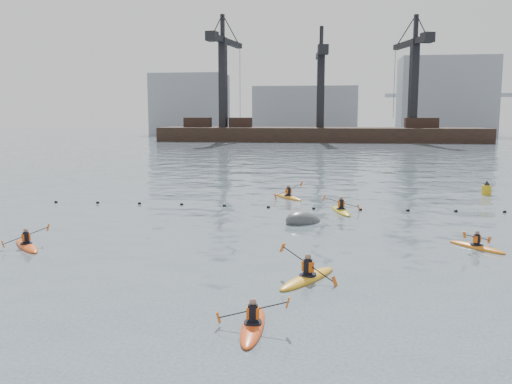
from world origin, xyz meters
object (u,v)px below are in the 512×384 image
at_px(kayaker_0, 253,325).
at_px(kayaker_1, 308,277).
at_px(mooring_buoy, 304,222).
at_px(nav_buoy, 486,190).
at_px(kayaker_5, 288,197).
at_px(kayaker_2, 27,245).
at_px(kayaker_4, 477,246).
at_px(kayaker_3, 341,210).

distance_m(kayaker_0, kayaker_1, 5.03).
relative_size(mooring_buoy, nav_buoy, 1.99).
bearing_deg(mooring_buoy, nav_buoy, 42.89).
bearing_deg(mooring_buoy, kayaker_0, -92.79).
xyz_separation_m(kayaker_0, kayaker_1, (1.41, 4.83, 0.01)).
distance_m(kayaker_0, kayaker_5, 24.68).
relative_size(kayaker_0, kayaker_2, 1.16).
distance_m(kayaker_2, kayaker_4, 21.02).
distance_m(kayaker_0, kayaker_4, 14.02).
height_order(kayaker_0, mooring_buoy, kayaker_0).
bearing_deg(kayaker_3, kayaker_5, 111.24).
bearing_deg(kayaker_5, mooring_buoy, -115.47).
bearing_deg(nav_buoy, mooring_buoy, -137.11).
distance_m(kayaker_0, nav_buoy, 31.62).
relative_size(kayaker_0, mooring_buoy, 1.27).
relative_size(kayaker_0, kayaker_1, 0.92).
height_order(kayaker_0, kayaker_1, kayaker_1).
distance_m(mooring_buoy, nav_buoy, 18.38).
xyz_separation_m(kayaker_1, kayaker_2, (-13.26, 3.36, -0.01)).
xyz_separation_m(kayaker_2, kayaker_5, (11.10, 16.48, 0.01)).
bearing_deg(kayaker_4, nav_buoy, -146.99).
xyz_separation_m(mooring_buoy, nav_buoy, (13.46, 12.51, 0.38)).
xyz_separation_m(kayaker_1, kayaker_3, (1.57, 14.56, -0.00)).
xyz_separation_m(kayaker_1, kayaker_4, (7.60, 5.91, -0.02)).
bearing_deg(kayaker_4, mooring_buoy, -71.55).
relative_size(kayaker_5, mooring_buoy, 1.31).
xyz_separation_m(kayaker_3, nav_buoy, (11.25, 8.85, 0.27)).
distance_m(kayaker_0, kayaker_3, 19.62).
distance_m(kayaker_1, kayaker_2, 13.68).
relative_size(kayaker_0, nav_buoy, 2.54).
height_order(kayaker_0, nav_buoy, nav_buoy).
bearing_deg(kayaker_2, kayaker_3, -6.35).
bearing_deg(mooring_buoy, kayaker_5, 99.67).
height_order(kayaker_1, kayaker_5, kayaker_1).
distance_m(kayaker_1, kayaker_5, 19.96).
xyz_separation_m(kayaker_0, kayaker_3, (2.98, 19.39, 0.01)).
distance_m(kayaker_4, nav_buoy, 18.26).
bearing_deg(kayaker_3, kayaker_0, -112.81).
bearing_deg(kayaker_4, kayaker_2, -33.42).
bearing_deg(kayaker_0, kayaker_3, 79.86).
distance_m(kayaker_1, mooring_buoy, 10.92).
distance_m(kayaker_2, kayaker_3, 18.59).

